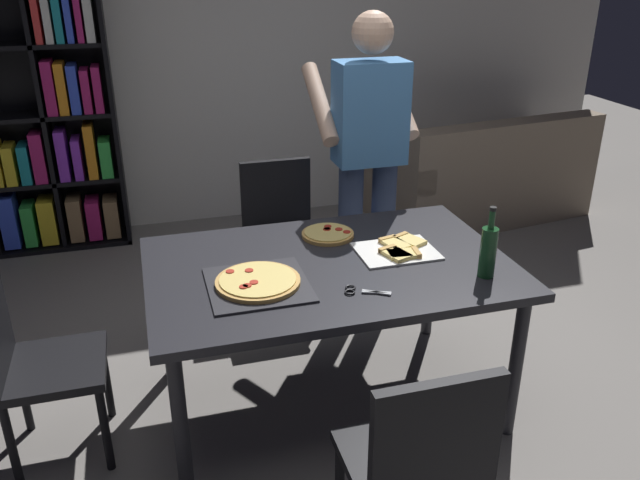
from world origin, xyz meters
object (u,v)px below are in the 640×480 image
Objects in this scene: chair_far_side at (280,228)px; second_pizza_plain at (328,234)px; dining_table at (329,277)px; person_serving_pizza at (368,153)px; chair_left_end at (28,354)px; bookshelf at (14,127)px; kitchen_scissors at (359,291)px; couch at (482,181)px; pepperoni_pizza_on_tray at (258,282)px; wine_bottle at (488,251)px; chair_near_camera at (419,462)px.

chair_far_side is 3.54× the size of second_pizza_plain.
dining_table is 0.92× the size of person_serving_pizza.
chair_left_end is at bearing -155.77° from person_serving_pizza.
bookshelf reaches higher than kitchen_scissors.
couch is at bearing -6.29° from bookshelf.
chair_left_end is 2.42m from bookshelf.
dining_table is at bearing 19.00° from pepperoni_pizza_on_tray.
dining_table is 0.70m from wine_bottle.
wine_bottle is (0.61, -0.30, 0.19)m from dining_table.
dining_table is 6.32× the size of second_pizza_plain.
chair_near_camera is at bearing -68.75° from pepperoni_pizza_on_tray.
chair_far_side is 1.48m from wine_bottle.
chair_near_camera is 3.56m from couch.
second_pizza_plain is (0.08, -0.71, 0.25)m from chair_far_side.
chair_near_camera is at bearing -93.56° from second_pizza_plain.
dining_table is 1.02m from chair_far_side.
second_pizza_plain is at bearing 86.06° from kitchen_scissors.
bookshelf is at bearing 129.34° from wine_bottle.
bookshelf is 6.17× the size of wine_bottle.
couch is 0.92× the size of bookshelf.
pepperoni_pizza_on_tray is at bearing 156.47° from kitchen_scissors.
chair_far_side is (0.00, 2.01, 0.00)m from chair_near_camera.
chair_far_side is at bearing 72.95° from pepperoni_pizza_on_tray.
second_pizza_plain is at bearing -83.54° from chair_far_side.
chair_near_camera is at bearing -104.37° from person_serving_pizza.
chair_left_end is 3.77m from couch.
wine_bottle is at bearing -10.70° from pepperoni_pizza_on_tray.
person_serving_pizza is 1.10m from wine_bottle.
dining_table is at bearing 153.80° from wine_bottle.
chair_far_side is 1.20m from pepperoni_pizza_on_tray.
dining_table is at bearing -105.48° from second_pizza_plain.
chair_left_end is at bearing 167.82° from kitchen_scissors.
couch is (1.91, 2.99, -0.21)m from chair_near_camera.
person_serving_pizza is at bearing 59.72° from dining_table.
dining_table is 5.08× the size of wine_bottle.
chair_far_side is 4.61× the size of kitchen_scissors.
person_serving_pizza reaches higher than pepperoni_pizza_on_tray.
bookshelf reaches higher than couch.
couch is 4.34× the size of pepperoni_pizza_on_tray.
chair_near_camera is 3.75m from bookshelf.
chair_left_end reaches higher than pepperoni_pizza_on_tray.
pepperoni_pizza_on_tray is at bearing 169.30° from wine_bottle.
chair_near_camera reaches higher than couch.
wine_bottle is 0.80m from second_pizza_plain.
chair_left_end is at bearing -148.14° from couch.
bookshelf is at bearing 142.17° from person_serving_pizza.
bookshelf reaches higher than pepperoni_pizza_on_tray.
kitchen_scissors is (-0.57, 0.01, -0.11)m from wine_bottle.
chair_left_end reaches higher than second_pizza_plain.
chair_near_camera is at bearing -90.00° from dining_table.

